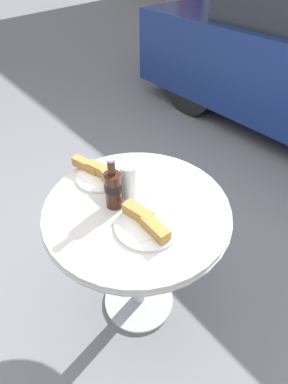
{
  "coord_description": "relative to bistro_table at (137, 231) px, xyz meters",
  "views": [
    {
      "loc": [
        0.67,
        -0.52,
        1.57
      ],
      "look_at": [
        0.0,
        0.04,
        0.79
      ],
      "focal_mm": 28.0,
      "sensor_mm": 36.0,
      "label": 1
    }
  ],
  "objects": [
    {
      "name": "lunch_plate_near",
      "position": [
        -0.24,
        -0.02,
        0.18
      ],
      "size": [
        0.29,
        0.21,
        0.07
      ],
      "color": "white",
      "rests_on": "bistro_table"
    },
    {
      "name": "drinking_glass",
      "position": [
        -0.07,
        0.01,
        0.22
      ],
      "size": [
        0.07,
        0.07,
        0.15
      ],
      "color": "black",
      "rests_on": "bistro_table"
    },
    {
      "name": "cola_bottle_left",
      "position": [
        -0.06,
        -0.07,
        0.24
      ],
      "size": [
        0.07,
        0.07,
        0.23
      ],
      "color": "#3D1E14",
      "rests_on": "bistro_table"
    },
    {
      "name": "lunch_plate_far",
      "position": [
        0.11,
        -0.04,
        0.17
      ],
      "size": [
        0.25,
        0.25,
        0.06
      ],
      "color": "white",
      "rests_on": "bistro_table"
    },
    {
      "name": "ground_plane",
      "position": [
        0.0,
        0.0,
        -0.59
      ],
      "size": [
        30.0,
        30.0,
        0.0
      ],
      "primitive_type": "plane",
      "color": "slate"
    },
    {
      "name": "bistro_table",
      "position": [
        0.0,
        0.0,
        0.0
      ],
      "size": [
        0.76,
        0.76,
        0.74
      ],
      "color": "#B7B7BC",
      "rests_on": "ground_plane"
    }
  ]
}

